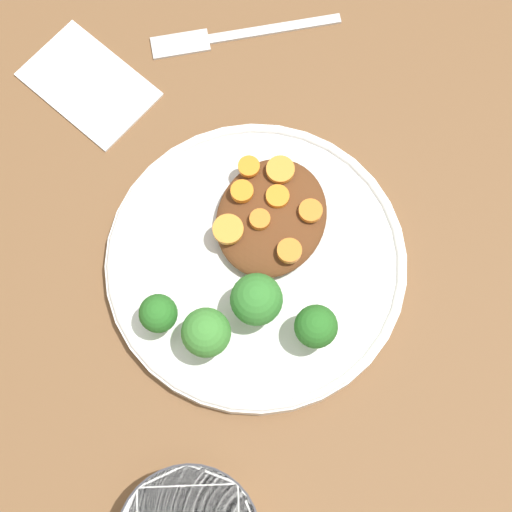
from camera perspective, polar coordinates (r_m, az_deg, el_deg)
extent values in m
plane|color=brown|center=(0.78, 0.00, -0.68)|extent=(4.00, 4.00, 0.00)
cylinder|color=silver|center=(0.77, 0.00, -0.51)|extent=(0.27, 0.27, 0.02)
torus|color=silver|center=(0.76, 0.00, -0.34)|extent=(0.27, 0.27, 0.01)
ellipsoid|color=#5B3319|center=(0.76, 0.78, 2.69)|extent=(0.10, 0.12, 0.02)
cylinder|color=#759E51|center=(0.73, -3.25, -5.51)|extent=(0.02, 0.02, 0.02)
sphere|color=#3D8433|center=(0.71, -3.35, -5.12)|extent=(0.04, 0.04, 0.04)
cylinder|color=#7FA85B|center=(0.74, -6.37, -4.19)|extent=(0.02, 0.02, 0.02)
sphere|color=#286B23|center=(0.72, -6.54, -3.82)|extent=(0.03, 0.03, 0.03)
cylinder|color=#7FA85B|center=(0.74, 0.03, -3.38)|extent=(0.02, 0.02, 0.02)
sphere|color=#337A2D|center=(0.72, 0.03, -2.91)|extent=(0.04, 0.04, 0.04)
cylinder|color=#759E51|center=(0.73, 3.90, -5.10)|extent=(0.01, 0.01, 0.03)
sphere|color=#286B23|center=(0.71, 4.02, -4.71)|extent=(0.04, 0.04, 0.04)
cylinder|color=orange|center=(0.74, 0.26, 2.46)|extent=(0.02, 0.02, 0.01)
cylinder|color=orange|center=(0.76, 1.63, 5.78)|extent=(0.03, 0.03, 0.01)
cylinder|color=orange|center=(0.74, 2.24, 0.35)|extent=(0.02, 0.02, 0.01)
cylinder|color=orange|center=(0.75, 3.66, 3.03)|extent=(0.02, 0.02, 0.01)
cylinder|color=orange|center=(0.74, -1.88, 1.79)|extent=(0.03, 0.03, 0.01)
cylinder|color=orange|center=(0.75, -0.94, 4.33)|extent=(0.02, 0.02, 0.01)
cylinder|color=orange|center=(0.76, -0.48, 5.99)|extent=(0.02, 0.02, 0.00)
cylinder|color=orange|center=(0.75, 1.43, 4.00)|extent=(0.02, 0.02, 0.01)
cube|color=silver|center=(0.88, 1.27, 14.96)|extent=(0.12, 0.08, 0.01)
cube|color=silver|center=(0.87, -5.07, 13.94)|extent=(0.06, 0.05, 0.01)
cube|color=white|center=(0.86, -11.12, 11.21)|extent=(0.14, 0.12, 0.01)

